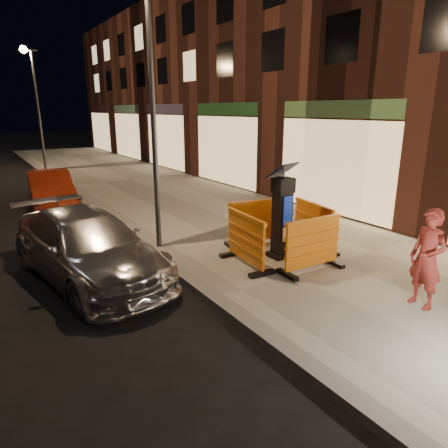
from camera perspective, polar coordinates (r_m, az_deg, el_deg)
ground_plane at (r=7.17m, az=-1.06°, el=-11.35°), size 120.00×120.00×0.00m
sidewalk at (r=8.94m, az=15.59°, el=-5.69°), size 6.00×60.00×0.15m
kerb at (r=7.13m, az=-1.06°, el=-10.81°), size 0.30×60.00×0.15m
parking_kiosk at (r=8.70m, az=8.29°, el=1.47°), size 0.69×0.69×1.96m
barrier_front at (r=8.16m, az=12.54°, el=-2.91°), size 1.43×0.63×1.10m
barrier_back at (r=9.52m, az=4.45°, el=0.17°), size 1.49×0.82×1.10m
barrier_kerbside at (r=8.25m, az=3.17°, el=-2.34°), size 0.70×1.45×1.10m
barrier_bldgside at (r=9.44m, az=12.55°, el=-0.31°), size 0.80×1.48×1.10m
car_silver at (r=8.69m, az=-18.50°, el=-7.14°), size 2.56×4.82×1.33m
car_red at (r=15.33m, az=-23.24°, el=2.34°), size 1.65×3.89×1.25m
man at (r=7.24m, az=27.04°, el=-4.46°), size 0.47×0.65×1.66m
street_lamp_mid at (r=9.15m, az=-10.08°, el=14.91°), size 0.12×0.12×6.00m
street_lamp_far at (r=23.69m, az=-24.96°, el=14.30°), size 0.12×0.12×6.00m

